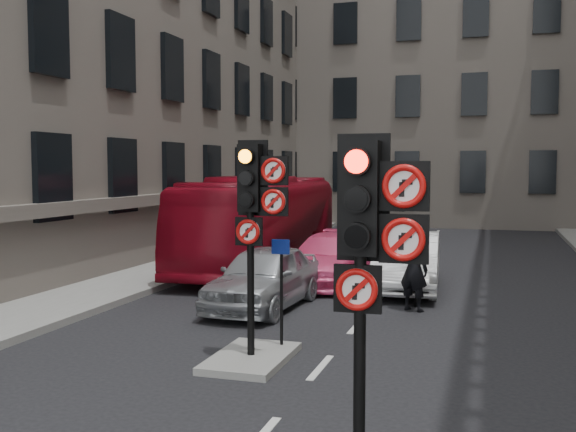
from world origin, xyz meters
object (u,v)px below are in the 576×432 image
Objects in this scene: car_white at (408,261)px; info_sign at (281,277)px; car_silver at (264,277)px; signal_far at (255,200)px; motorcyclist at (414,269)px; signal_near at (369,236)px; motorcycle at (416,280)px; car_pink at (329,259)px; bus_red at (263,222)px.

info_sign reaches higher than car_white.
info_sign is at bearing -63.40° from car_silver.
signal_far is 1.87× the size of motorcyclist.
signal_near is 0.78× the size of car_white.
motorcyclist is at bearing 63.75° from info_sign.
signal_far is 0.84× the size of car_silver.
motorcycle is (2.01, 5.83, -2.16)m from signal_far.
car_white reaches higher than motorcycle.
car_pink reaches higher than motorcycle.
bus_red reaches higher than car_silver.
motorcycle is at bearing -34.83° from car_pink.
motorcyclist is at bearing -45.81° from car_pink.
bus_red is at bearing 108.42° from signal_far.
motorcycle is at bearing 93.44° from signal_near.
car_white is 0.97× the size of car_pink.
signal_far reaches higher than motorcyclist.
signal_near is at bearing -88.88° from car_white.
signal_far reaches higher than motorcycle.
car_pink is 7.20m from info_sign.
car_white is (2.88, 3.33, 0.03)m from car_silver.
info_sign is (-1.80, -5.09, 0.79)m from motorcycle.
car_white is (-0.99, 11.47, -1.83)m from signal_near.
car_white reaches higher than car_pink.
car_white is 6.89m from info_sign.
bus_red is 10.09m from info_sign.
signal_near is at bearing 118.36° from motorcyclist.
motorcyclist reaches higher than motorcycle.
car_silver is (-1.27, 4.14, -1.98)m from signal_far.
motorcyclist is (3.33, 0.68, 0.23)m from car_silver.
signal_near is 9.21m from car_silver.
motorcyclist is (2.06, 4.82, -1.75)m from signal_far.
motorcyclist is at bearing -93.29° from motorcycle.
car_pink is at bearing 94.48° from signal_far.
car_pink is at bearing 136.31° from motorcycle.
bus_red reaches higher than car_pink.
signal_near is 1.87× the size of motorcyclist.
car_silver is 2.36× the size of motorcycle.
signal_near is 10.06m from motorcycle.
info_sign reaches higher than motorcycle.
signal_far reaches higher than info_sign.
info_sign is (0.83, -7.12, 0.65)m from car_pink.
info_sign is (-1.39, -6.73, 0.58)m from car_white.
info_sign is at bearing 73.90° from signal_far.
motorcyclist is (2.67, -3.04, 0.27)m from car_pink.
signal_near is 0.34× the size of bus_red.
car_pink is (-0.62, 7.86, -2.02)m from signal_far.
bus_red is 6.98m from motorcycle.
car_white is at bearing 94.94° from signal_near.
bus_red is 5.56× the size of motorcyclist.
car_white is at bearing -55.50° from motorcyclist.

